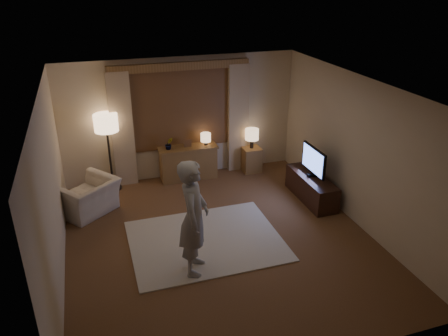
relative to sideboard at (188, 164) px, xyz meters
name	(u,v)px	position (x,y,z in m)	size (l,w,h in m)	color
room	(211,156)	(-0.06, -2.00, 0.98)	(5.04, 5.54, 2.64)	brown
rug	(206,240)	(-0.31, -2.47, -0.34)	(2.50, 2.00, 0.02)	beige
sideboard	(188,164)	(0.00, 0.00, 0.00)	(1.20, 0.40, 0.70)	brown
picture_frame	(188,144)	(0.00, 0.00, 0.45)	(0.16, 0.02, 0.20)	brown
plant	(169,144)	(-0.40, 0.00, 0.50)	(0.17, 0.13, 0.30)	#999999
table_lamp_sideboard	(206,138)	(0.40, 0.00, 0.55)	(0.22, 0.22, 0.30)	black
floor_lamp	(106,127)	(-1.62, 0.00, 1.01)	(0.47, 0.47, 1.61)	black
armchair	(87,197)	(-2.14, -0.87, -0.03)	(1.00, 0.87, 0.65)	beige
side_table	(251,159)	(1.44, -0.05, -0.07)	(0.40, 0.40, 0.56)	brown
table_lamp_side	(252,135)	(1.44, -0.05, 0.52)	(0.30, 0.30, 0.44)	black
tv_stand	(311,188)	(2.09, -1.67, -0.10)	(0.45, 1.40, 0.50)	black
tv	(314,161)	(2.08, -1.67, 0.48)	(0.20, 0.83, 0.60)	black
person	(194,218)	(-0.66, -3.17, 0.57)	(0.66, 0.43, 1.80)	gray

